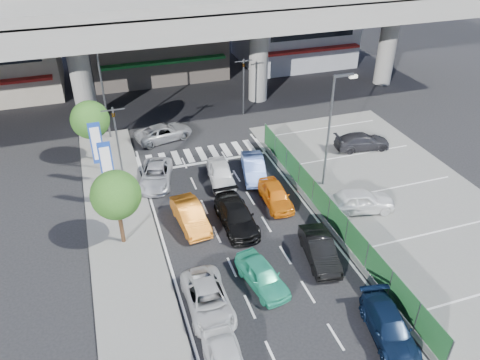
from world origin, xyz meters
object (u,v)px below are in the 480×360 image
object	(u,v)px
sedan_white_mid_left	(208,300)
wagon_silver_front_left	(156,175)
taxi_orange_right	(276,195)
tree_near	(116,195)
parked_sedan_white	(360,200)
minivan_navy_back	(389,327)
signboard_far	(97,145)
traffic_cone	(309,188)
sedan_black_mid	(236,216)
kei_truck_front_right	(254,168)
crossing_wagon_silver	(164,132)
taxi_teal_mid	(262,275)
tree_far	(90,120)
hatch_black_mid_right	(320,250)
street_lamp_right	(332,123)
traffic_light_left	(115,124)
signboard_near	(107,166)
parked_sedan_dgrey	(362,141)
sedan_white_front_mid	(221,174)
street_lamp_left	(104,83)
traffic_light_right	(244,73)
taxi_orange_left	(190,215)

from	to	relation	value
sedan_white_mid_left	wagon_silver_front_left	xyz separation A→B (m)	(-0.44, 12.40, -0.00)
taxi_orange_right	wagon_silver_front_left	world-z (taller)	taxi_orange_right
tree_near	parked_sedan_white	distance (m)	15.07
minivan_navy_back	tree_near	bearing A→B (deg)	146.32
signboard_far	traffic_cone	size ratio (longest dim) A/B	7.18
sedan_black_mid	kei_truck_front_right	distance (m)	5.84
signboard_far	crossing_wagon_silver	xyz separation A→B (m)	(5.31, 5.35, -2.41)
taxi_teal_mid	tree_far	bearing A→B (deg)	104.12
tree_far	parked_sedan_white	world-z (taller)	tree_far
hatch_black_mid_right	sedan_black_mid	xyz separation A→B (m)	(-3.44, 4.46, 0.01)
street_lamp_right	sedan_white_mid_left	bearing A→B (deg)	-141.84
traffic_light_left	signboard_near	world-z (taller)	traffic_light_left
crossing_wagon_silver	parked_sedan_dgrey	world-z (taller)	parked_sedan_dgrey
hatch_black_mid_right	kei_truck_front_right	distance (m)	9.52
sedan_black_mid	traffic_cone	bearing A→B (deg)	17.87
wagon_silver_front_left	sedan_white_front_mid	world-z (taller)	sedan_white_front_mid
traffic_light_left	street_lamp_left	bearing A→B (deg)	91.20
signboard_far	minivan_navy_back	world-z (taller)	signboard_far
traffic_light_right	sedan_white_front_mid	distance (m)	12.10
street_lamp_right	wagon_silver_front_left	distance (m)	12.59
traffic_light_right	kei_truck_front_right	size ratio (longest dim) A/B	1.24
kei_truck_front_right	taxi_orange_left	bearing A→B (deg)	-131.05
traffic_light_right	tree_near	world-z (taller)	traffic_light_right
tree_near	crossing_wagon_silver	xyz separation A→B (m)	(4.71, 12.35, -2.74)
signboard_near	traffic_light_left	bearing A→B (deg)	75.98
taxi_teal_mid	traffic_cone	world-z (taller)	taxi_teal_mid
crossing_wagon_silver	parked_sedan_white	distance (m)	17.14
kei_truck_front_right	tree_near	bearing A→B (deg)	-142.14
wagon_silver_front_left	street_lamp_left	bearing A→B (deg)	120.69
taxi_orange_left	parked_sedan_white	xyz separation A→B (m)	(10.62, -2.00, 0.12)
minivan_navy_back	parked_sedan_white	world-z (taller)	parked_sedan_white
sedan_black_mid	parked_sedan_dgrey	size ratio (longest dim) A/B	1.08
street_lamp_right	crossing_wagon_silver	xyz separation A→B (m)	(-9.47, 10.35, -4.12)
signboard_far	hatch_black_mid_right	size ratio (longest dim) A/B	1.14
tree_far	hatch_black_mid_right	size ratio (longest dim) A/B	1.16
traffic_light_right	street_lamp_right	xyz separation A→B (m)	(1.67, -13.00, 0.83)
sedan_white_front_mid	parked_sedan_white	world-z (taller)	parked_sedan_white
tree_near	crossing_wagon_silver	bearing A→B (deg)	69.14
hatch_black_mid_right	parked_sedan_white	xyz separation A→B (m)	(4.51, 3.36, 0.13)
sedan_white_mid_left	taxi_orange_right	distance (m)	9.89
hatch_black_mid_right	crossing_wagon_silver	world-z (taller)	hatch_black_mid_right
wagon_silver_front_left	sedan_white_front_mid	bearing A→B (deg)	-2.61
street_lamp_left	kei_truck_front_right	xyz separation A→B (m)	(9.09, -9.39, -4.08)
tree_far	wagon_silver_front_left	world-z (taller)	tree_far
traffic_light_left	signboard_far	xyz separation A→B (m)	(-1.40, -1.01, -0.87)
tree_far	kei_truck_front_right	world-z (taller)	tree_far
hatch_black_mid_right	taxi_orange_right	world-z (taller)	hatch_black_mid_right
traffic_light_left	hatch_black_mid_right	distance (m)	16.32
minivan_navy_back	parked_sedan_white	bearing A→B (deg)	77.96
taxi_orange_left	wagon_silver_front_left	world-z (taller)	taxi_orange_left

